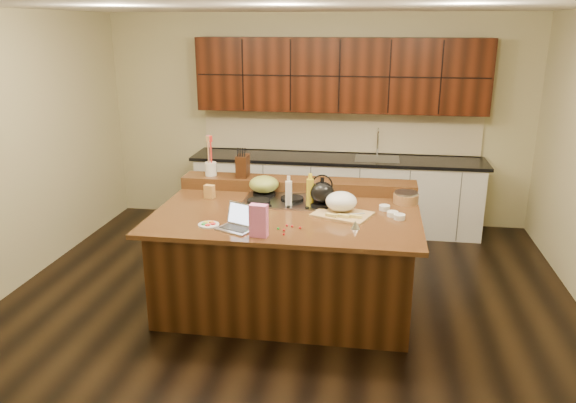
# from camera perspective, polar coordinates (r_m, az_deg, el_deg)

# --- Properties ---
(room) EXTENTS (5.52, 5.02, 2.72)m
(room) POSITION_cam_1_polar(r_m,az_deg,el_deg) (5.00, -0.09, 3.66)
(room) COLOR black
(room) RESTS_ON ground
(island) EXTENTS (2.40, 1.60, 0.92)m
(island) POSITION_cam_1_polar(r_m,az_deg,el_deg) (5.28, -0.08, -5.71)
(island) COLOR black
(island) RESTS_ON ground
(back_ledge) EXTENTS (2.40, 0.30, 0.12)m
(back_ledge) POSITION_cam_1_polar(r_m,az_deg,el_deg) (5.76, 1.00, 1.74)
(back_ledge) COLOR black
(back_ledge) RESTS_ON island
(cooktop) EXTENTS (0.92, 0.52, 0.05)m
(cooktop) POSITION_cam_1_polar(r_m,az_deg,el_deg) (5.40, 0.41, 0.14)
(cooktop) COLOR gray
(cooktop) RESTS_ON island
(back_counter) EXTENTS (3.70, 0.66, 2.40)m
(back_counter) POSITION_cam_1_polar(r_m,az_deg,el_deg) (7.20, 5.07, 4.92)
(back_counter) COLOR silver
(back_counter) RESTS_ON ground
(kettle) EXTENTS (0.28, 0.28, 0.20)m
(kettle) POSITION_cam_1_polar(r_m,az_deg,el_deg) (5.20, 3.47, 0.94)
(kettle) COLOR black
(kettle) RESTS_ON cooktop
(green_bowl) EXTENTS (0.31, 0.31, 0.16)m
(green_bowl) POSITION_cam_1_polar(r_m,az_deg,el_deg) (5.54, -2.46, 1.77)
(green_bowl) COLOR olive
(green_bowl) RESTS_ON cooktop
(laptop) EXTENTS (0.36, 0.33, 0.20)m
(laptop) POSITION_cam_1_polar(r_m,az_deg,el_deg) (4.70, -5.06, -2.11)
(laptop) COLOR #B7B7BC
(laptop) RESTS_ON island
(oil_bottle) EXTENTS (0.08, 0.08, 0.27)m
(oil_bottle) POSITION_cam_1_polar(r_m,az_deg,el_deg) (5.21, 2.26, 0.86)
(oil_bottle) COLOR gold
(oil_bottle) RESTS_ON island
(vinegar_bottle) EXTENTS (0.07, 0.07, 0.25)m
(vinegar_bottle) POSITION_cam_1_polar(r_m,az_deg,el_deg) (5.21, 0.07, 0.75)
(vinegar_bottle) COLOR silver
(vinegar_bottle) RESTS_ON island
(wooden_tray) EXTENTS (0.58, 0.50, 0.20)m
(wooden_tray) POSITION_cam_1_polar(r_m,az_deg,el_deg) (5.06, 5.46, -0.29)
(wooden_tray) COLOR tan
(wooden_tray) RESTS_ON island
(ramekin_a) EXTENTS (0.11, 0.11, 0.04)m
(ramekin_a) POSITION_cam_1_polar(r_m,az_deg,el_deg) (5.07, 10.58, -1.25)
(ramekin_a) COLOR white
(ramekin_a) RESTS_ON island
(ramekin_b) EXTENTS (0.13, 0.13, 0.04)m
(ramekin_b) POSITION_cam_1_polar(r_m,az_deg,el_deg) (5.01, 11.25, -1.53)
(ramekin_b) COLOR white
(ramekin_b) RESTS_ON island
(ramekin_c) EXTENTS (0.11, 0.11, 0.04)m
(ramekin_c) POSITION_cam_1_polar(r_m,az_deg,el_deg) (5.23, 9.78, -0.62)
(ramekin_c) COLOR white
(ramekin_c) RESTS_ON island
(strainer_bowl) EXTENTS (0.31, 0.31, 0.09)m
(strainer_bowl) POSITION_cam_1_polar(r_m,az_deg,el_deg) (5.47, 11.89, 0.31)
(strainer_bowl) COLOR #996B3F
(strainer_bowl) RESTS_ON island
(kitchen_timer) EXTENTS (0.09, 0.09, 0.07)m
(kitchen_timer) POSITION_cam_1_polar(r_m,az_deg,el_deg) (4.71, 6.85, -2.36)
(kitchen_timer) COLOR silver
(kitchen_timer) RESTS_ON island
(pink_bag) EXTENTS (0.15, 0.09, 0.27)m
(pink_bag) POSITION_cam_1_polar(r_m,az_deg,el_deg) (4.49, -3.00, -1.96)
(pink_bag) COLOR pink
(pink_bag) RESTS_ON island
(candy_plate) EXTENTS (0.21, 0.21, 0.01)m
(candy_plate) POSITION_cam_1_polar(r_m,az_deg,el_deg) (4.82, -8.07, -2.34)
(candy_plate) COLOR white
(candy_plate) RESTS_ON island
(package_box) EXTENTS (0.11, 0.09, 0.13)m
(package_box) POSITION_cam_1_polar(r_m,az_deg,el_deg) (5.55, -7.98, 1.01)
(package_box) COLOR #C58F45
(package_box) RESTS_ON island
(utensil_crock) EXTENTS (0.15, 0.15, 0.14)m
(utensil_crock) POSITION_cam_1_polar(r_m,az_deg,el_deg) (5.92, -7.84, 3.31)
(utensil_crock) COLOR white
(utensil_crock) RESTS_ON back_ledge
(knife_block) EXTENTS (0.11, 0.19, 0.23)m
(knife_block) POSITION_cam_1_polar(r_m,az_deg,el_deg) (5.82, -4.61, 3.62)
(knife_block) COLOR black
(knife_block) RESTS_ON back_ledge
(gumdrop_0) EXTENTS (0.02, 0.02, 0.02)m
(gumdrop_0) POSITION_cam_1_polar(r_m,az_deg,el_deg) (4.64, -0.40, -2.91)
(gumdrop_0) COLOR red
(gumdrop_0) RESTS_ON island
(gumdrop_1) EXTENTS (0.02, 0.02, 0.02)m
(gumdrop_1) POSITION_cam_1_polar(r_m,az_deg,el_deg) (4.61, -3.62, -3.05)
(gumdrop_1) COLOR #198C26
(gumdrop_1) RESTS_ON island
(gumdrop_2) EXTENTS (0.02, 0.02, 0.02)m
(gumdrop_2) POSITION_cam_1_polar(r_m,az_deg,el_deg) (4.72, 0.43, -2.53)
(gumdrop_2) COLOR red
(gumdrop_2) RESTS_ON island
(gumdrop_3) EXTENTS (0.02, 0.02, 0.02)m
(gumdrop_3) POSITION_cam_1_polar(r_m,az_deg,el_deg) (4.70, -2.86, -2.65)
(gumdrop_3) COLOR #198C26
(gumdrop_3) RESTS_ON island
(gumdrop_4) EXTENTS (0.02, 0.02, 0.02)m
(gumdrop_4) POSITION_cam_1_polar(r_m,az_deg,el_deg) (4.69, 1.23, -2.69)
(gumdrop_4) COLOR red
(gumdrop_4) RESTS_ON island
(gumdrop_5) EXTENTS (0.02, 0.02, 0.02)m
(gumdrop_5) POSITION_cam_1_polar(r_m,az_deg,el_deg) (4.61, -4.26, -3.08)
(gumdrop_5) COLOR #198C26
(gumdrop_5) RESTS_ON island
(gumdrop_6) EXTENTS (0.02, 0.02, 0.02)m
(gumdrop_6) POSITION_cam_1_polar(r_m,az_deg,el_deg) (4.74, -0.11, -2.45)
(gumdrop_6) COLOR red
(gumdrop_6) RESTS_ON island
(gumdrop_7) EXTENTS (0.02, 0.02, 0.02)m
(gumdrop_7) POSITION_cam_1_polar(r_m,az_deg,el_deg) (4.67, -1.00, -2.76)
(gumdrop_7) COLOR #198C26
(gumdrop_7) RESTS_ON island
(gumdrop_8) EXTENTS (0.02, 0.02, 0.02)m
(gumdrop_8) POSITION_cam_1_polar(r_m,az_deg,el_deg) (4.55, -0.42, -3.33)
(gumdrop_8) COLOR red
(gumdrop_8) RESTS_ON island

